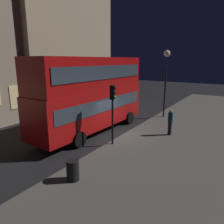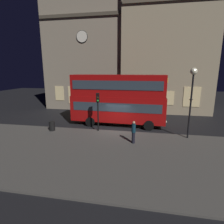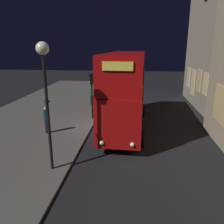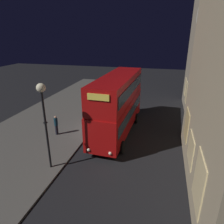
{
  "view_description": "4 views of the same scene",
  "coord_description": "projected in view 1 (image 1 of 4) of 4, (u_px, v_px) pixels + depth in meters",
  "views": [
    {
      "loc": [
        -12.4,
        -7.48,
        5.24
      ],
      "look_at": [
        -0.15,
        0.25,
        1.72
      ],
      "focal_mm": 34.47,
      "sensor_mm": 36.0,
      "label": 1
    },
    {
      "loc": [
        2.6,
        -16.98,
        5.79
      ],
      "look_at": [
        -0.66,
        0.88,
        1.66
      ],
      "focal_mm": 28.93,
      "sensor_mm": 36.0,
      "label": 2
    },
    {
      "loc": [
        15.92,
        2.68,
        5.87
      ],
      "look_at": [
        0.04,
        1.04,
        1.22
      ],
      "focal_mm": 36.4,
      "sensor_mm": 36.0,
      "label": 3
    },
    {
      "loc": [
        16.81,
        5.85,
        8.77
      ],
      "look_at": [
        -0.96,
        1.26,
        1.72
      ],
      "focal_mm": 32.56,
      "sensor_mm": 36.0,
      "label": 4
    }
  ],
  "objects": [
    {
      "name": "ground_plane",
      "position": [
        116.0,
        135.0,
        15.31
      ],
      "size": [
        80.0,
        80.0,
        0.0
      ],
      "primitive_type": "plane",
      "color": "black"
    },
    {
      "name": "sidewalk_slab",
      "position": [
        195.0,
        151.0,
        12.51
      ],
      "size": [
        44.0,
        9.86,
        0.12
      ],
      "primitive_type": "cube",
      "color": "#4C4944",
      "rests_on": "ground"
    },
    {
      "name": "building_plain_facade",
      "position": [
        53.0,
        30.0,
        23.68
      ],
      "size": [
        12.2,
        7.5,
        16.81
      ],
      "color": "tan",
      "rests_on": "ground"
    },
    {
      "name": "double_decker_bus",
      "position": [
        91.0,
        92.0,
        15.46
      ],
      "size": [
        10.2,
        3.16,
        5.43
      ],
      "rotation": [
        0.0,
        0.0,
        -0.04
      ],
      "color": "#9E0C0C",
      "rests_on": "ground"
    },
    {
      "name": "traffic_light_near_kerb",
      "position": [
        113.0,
        102.0,
        12.84
      ],
      "size": [
        0.37,
        0.39,
        3.67
      ],
      "rotation": [
        0.0,
        0.0,
        0.25
      ],
      "color": "black",
      "rests_on": "sidewalk_slab"
    },
    {
      "name": "street_lamp",
      "position": [
        166.0,
        67.0,
        18.83
      ],
      "size": [
        0.56,
        0.56,
        5.94
      ],
      "color": "black",
      "rests_on": "sidewalk_slab"
    },
    {
      "name": "pedestrian",
      "position": [
        170.0,
        122.0,
        14.88
      ],
      "size": [
        0.33,
        0.33,
        1.83
      ],
      "rotation": [
        0.0,
        0.0,
        2.48
      ],
      "color": "black",
      "rests_on": "sidewalk_slab"
    },
    {
      "name": "litter_bin",
      "position": [
        73.0,
        170.0,
        9.32
      ],
      "size": [
        0.55,
        0.55,
        0.92
      ],
      "primitive_type": "cylinder",
      "color": "black",
      "rests_on": "sidewalk_slab"
    }
  ]
}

